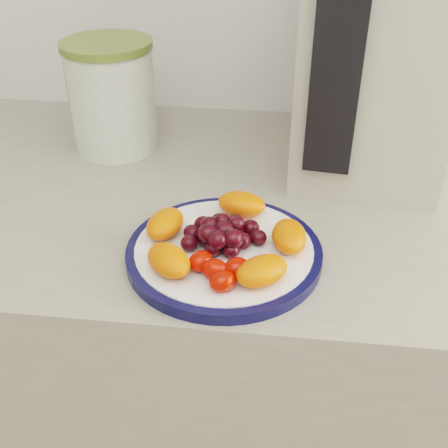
# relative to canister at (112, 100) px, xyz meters

# --- Properties ---
(counter) EXTENTS (3.50, 0.60, 0.90)m
(counter) POSITION_rel_canister_xyz_m (0.26, -0.11, -0.53)
(counter) COLOR gray
(counter) RESTS_ON floor
(cabinet_face) EXTENTS (3.48, 0.58, 0.84)m
(cabinet_face) POSITION_rel_canister_xyz_m (0.26, -0.11, -0.56)
(cabinet_face) COLOR olive
(cabinet_face) RESTS_ON floor
(plate_rim) EXTENTS (0.24, 0.24, 0.01)m
(plate_rim) POSITION_rel_canister_xyz_m (0.22, -0.29, -0.07)
(plate_rim) COLOR #0B0D35
(plate_rim) RESTS_ON counter
(plate_face) EXTENTS (0.22, 0.22, 0.02)m
(plate_face) POSITION_rel_canister_xyz_m (0.22, -0.29, -0.07)
(plate_face) COLOR white
(plate_face) RESTS_ON counter
(canister) EXTENTS (0.18, 0.18, 0.16)m
(canister) POSITION_rel_canister_xyz_m (0.00, 0.00, 0.00)
(canister) COLOR #396215
(canister) RESTS_ON counter
(canister_lid) EXTENTS (0.19, 0.19, 0.01)m
(canister_lid) POSITION_rel_canister_xyz_m (0.00, 0.00, 0.09)
(canister_lid) COLOR #5C6E2B
(canister_lid) RESTS_ON canister
(appliance_body) EXTENTS (0.24, 0.31, 0.36)m
(appliance_body) POSITION_rel_canister_xyz_m (0.41, 0.00, 0.10)
(appliance_body) COLOR #B4AF9A
(appliance_body) RESTS_ON counter
(appliance_panel) EXTENTS (0.06, 0.03, 0.27)m
(appliance_panel) POSITION_rel_canister_xyz_m (0.34, -0.14, 0.11)
(appliance_panel) COLOR black
(appliance_panel) RESTS_ON appliance_body
(fruit_plate) EXTENTS (0.20, 0.20, 0.04)m
(fruit_plate) POSITION_rel_canister_xyz_m (0.22, -0.29, -0.05)
(fruit_plate) COLOR #FF4C07
(fruit_plate) RESTS_ON plate_face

